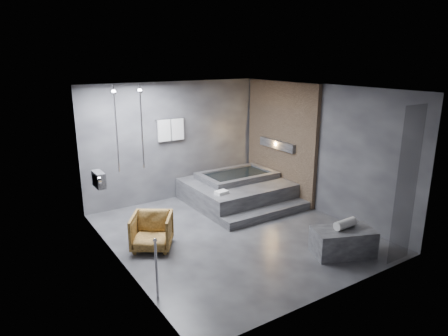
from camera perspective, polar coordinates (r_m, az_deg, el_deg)
room at (r=7.81m, az=2.95°, el=3.68°), size 5.00×5.04×2.82m
tub_deck at (r=9.52m, az=1.79°, el=-3.34°), size 2.20×2.00×0.50m
tub_step at (r=8.69m, az=6.22°, el=-6.45°), size 2.20×0.36×0.18m
concrete_bench at (r=7.37m, az=16.62°, el=-10.05°), size 1.17×0.91×0.47m
driftwood_chair at (r=7.35m, az=-10.26°, el=-8.90°), size 0.97×0.97×0.65m
rolled_towel at (r=7.30m, az=16.95°, el=-7.63°), size 0.45×0.16×0.16m
deck_towel at (r=8.57m, az=-0.36°, el=-3.50°), size 0.28×0.22×0.07m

